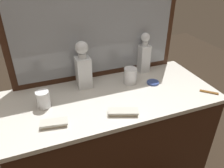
% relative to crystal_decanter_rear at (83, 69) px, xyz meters
% --- Properties ---
extents(dresser, '(1.30, 0.58, 0.84)m').
position_rel_crystal_decanter_rear_xyz_m(dresser, '(0.13, -0.17, -0.54)').
color(dresser, '#381E11').
rests_on(dresser, ground_plane).
extents(dresser_mirror, '(1.14, 0.03, 0.70)m').
position_rel_crystal_decanter_rear_xyz_m(dresser_mirror, '(0.13, 0.10, 0.22)').
color(dresser_mirror, '#381E11').
rests_on(dresser_mirror, dresser).
extents(crystal_decanter_rear, '(0.09, 0.09, 0.31)m').
position_rel_crystal_decanter_rear_xyz_m(crystal_decanter_rear, '(0.00, 0.00, 0.00)').
color(crystal_decanter_rear, white).
rests_on(crystal_decanter_rear, dresser).
extents(crystal_decanter_left, '(0.07, 0.07, 0.29)m').
position_rel_crystal_decanter_rear_xyz_m(crystal_decanter_left, '(0.46, 0.05, -0.01)').
color(crystal_decanter_left, white).
rests_on(crystal_decanter_left, dresser).
extents(crystal_tumbler_right, '(0.07, 0.07, 0.10)m').
position_rel_crystal_decanter_rear_xyz_m(crystal_tumbler_right, '(-0.27, -0.14, -0.08)').
color(crystal_tumbler_right, white).
rests_on(crystal_tumbler_right, dresser).
extents(crystal_tumbler_far_right, '(0.08, 0.08, 0.11)m').
position_rel_crystal_decanter_rear_xyz_m(crystal_tumbler_far_right, '(0.30, -0.07, -0.07)').
color(crystal_tumbler_far_right, white).
rests_on(crystal_tumbler_far_right, dresser).
extents(silver_brush_front, '(0.14, 0.08, 0.02)m').
position_rel_crystal_decanter_rear_xyz_m(silver_brush_front, '(-0.24, -0.32, -0.11)').
color(silver_brush_front, '#B7A88C').
rests_on(silver_brush_front, dresser).
extents(silver_brush_far_right, '(0.17, 0.11, 0.02)m').
position_rel_crystal_decanter_rear_xyz_m(silver_brush_far_right, '(0.12, -0.36, -0.11)').
color(silver_brush_far_right, '#B7A88C').
rests_on(silver_brush_far_right, dresser).
extents(porcelain_dish, '(0.08, 0.08, 0.01)m').
position_rel_crystal_decanter_rear_xyz_m(porcelain_dish, '(0.44, -0.13, -0.12)').
color(porcelain_dish, '#33478C').
rests_on(porcelain_dish, dresser).
extents(tortoiseshell_comb, '(0.09, 0.09, 0.01)m').
position_rel_crystal_decanter_rear_xyz_m(tortoiseshell_comb, '(0.71, -0.36, -0.12)').
color(tortoiseshell_comb, brown).
rests_on(tortoiseshell_comb, dresser).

